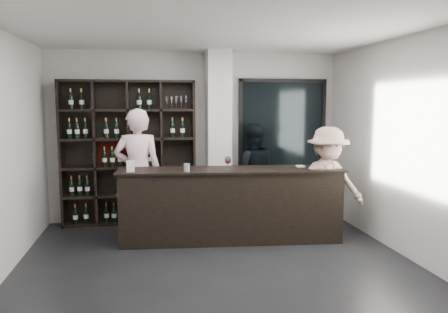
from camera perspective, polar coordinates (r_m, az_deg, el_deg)
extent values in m
cube|color=black|center=(5.32, -0.18, -15.46)|extent=(5.00, 5.50, 0.01)
cube|color=silver|center=(7.43, -0.73, 2.56)|extent=(0.40, 0.40, 2.90)
cube|color=black|center=(7.92, 7.62, 2.41)|extent=(1.60, 0.08, 2.10)
cube|color=black|center=(7.92, 7.62, 2.41)|extent=(1.48, 0.02, 1.98)
cube|color=black|center=(6.45, 0.92, -6.47)|extent=(3.19, 0.60, 1.05)
cube|color=black|center=(6.35, 0.93, -1.75)|extent=(3.27, 0.68, 0.03)
imported|color=beige|center=(6.78, -11.18, -2.07)|extent=(0.72, 0.48, 1.95)
imported|color=black|center=(7.55, 3.74, -2.08)|extent=(0.91, 0.77, 1.67)
imported|color=tan|center=(6.53, 13.33, -3.62)|extent=(1.09, 0.63, 1.69)
cylinder|color=silver|center=(6.12, -4.89, -1.44)|extent=(0.10, 0.10, 0.11)
cube|color=white|center=(6.64, 9.94, -1.25)|extent=(0.11, 0.11, 0.02)
cube|color=white|center=(6.18, -12.12, -1.25)|extent=(0.11, 0.05, 0.16)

